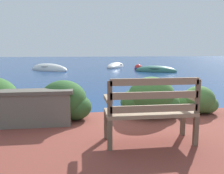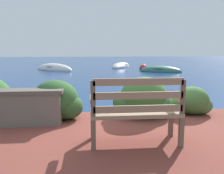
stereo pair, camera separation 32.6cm
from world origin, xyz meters
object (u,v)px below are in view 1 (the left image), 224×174
object	(u,v)px
rowboat_mid	(49,69)
rowboat_nearest	(156,71)
mooring_buoy	(138,68)
rowboat_far	(116,66)
park_bench	(151,109)

from	to	relation	value
rowboat_mid	rowboat_nearest	bearing A→B (deg)	-152.91
rowboat_nearest	mooring_buoy	bearing A→B (deg)	-40.72
rowboat_far	mooring_buoy	world-z (taller)	rowboat_far
park_bench	rowboat_far	distance (m)	16.72
rowboat_far	mooring_buoy	xyz separation A→B (m)	(1.32, -2.26, 0.04)
park_bench	mooring_buoy	size ratio (longest dim) A/B	2.04
rowboat_far	rowboat_mid	bearing A→B (deg)	-41.82
rowboat_nearest	rowboat_mid	size ratio (longest dim) A/B	0.92
rowboat_nearest	rowboat_far	bearing A→B (deg)	-35.44
park_bench	rowboat_mid	bearing A→B (deg)	105.08
park_bench	rowboat_nearest	size ratio (longest dim) A/B	0.43
park_bench	rowboat_mid	world-z (taller)	park_bench
park_bench	rowboat_nearest	distance (m)	13.12
mooring_buoy	rowboat_nearest	bearing A→B (deg)	-69.05
rowboat_mid	park_bench	bearing A→B (deg)	143.29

